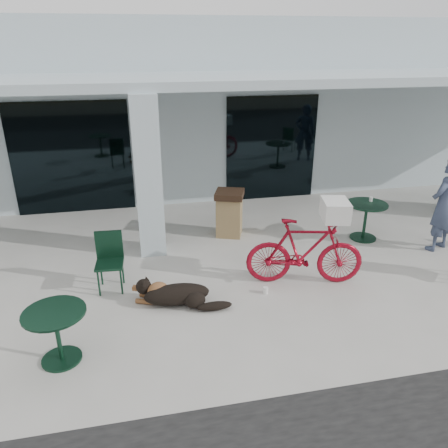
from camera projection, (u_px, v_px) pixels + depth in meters
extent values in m
plane|color=beige|center=(254.00, 304.00, 7.12)|extent=(80.00, 80.00, 0.00)
cube|color=silver|center=(185.00, 98.00, 13.90)|extent=(22.00, 7.00, 4.50)
cube|color=black|center=(72.00, 158.00, 10.48)|extent=(2.80, 0.06, 2.70)
cube|color=black|center=(271.00, 149.00, 11.42)|extent=(2.40, 0.06, 2.70)
cube|color=silver|center=(148.00, 178.00, 8.30)|extent=(0.50, 0.50, 3.12)
cube|color=silver|center=(212.00, 80.00, 9.11)|extent=(22.00, 2.80, 0.18)
imported|color=maroon|center=(305.00, 252.00, 7.54)|extent=(2.10, 1.00, 1.21)
cube|color=white|center=(335.00, 210.00, 7.23)|extent=(0.53, 0.64, 0.33)
cylinder|color=white|center=(266.00, 290.00, 7.42)|extent=(0.10, 0.10, 0.11)
imported|color=#38445F|center=(444.00, 205.00, 8.66)|extent=(0.82, 0.70, 1.92)
cylinder|color=white|center=(371.00, 199.00, 9.29)|extent=(0.08, 0.08, 0.10)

